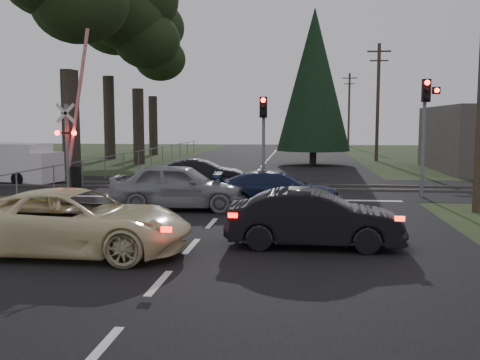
# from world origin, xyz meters

# --- Properties ---
(ground) EXTENTS (120.00, 120.00, 0.00)m
(ground) POSITION_xyz_m (0.00, 0.00, 0.00)
(ground) COLOR #273217
(ground) RESTS_ON ground
(road) EXTENTS (14.00, 100.00, 0.01)m
(road) POSITION_xyz_m (0.00, 10.00, 0.01)
(road) COLOR black
(road) RESTS_ON ground
(rail_corridor) EXTENTS (120.00, 8.00, 0.01)m
(rail_corridor) POSITION_xyz_m (0.00, 12.00, 0.01)
(rail_corridor) COLOR black
(rail_corridor) RESTS_ON ground
(stop_line) EXTENTS (13.00, 0.35, 0.00)m
(stop_line) POSITION_xyz_m (0.00, 8.20, 0.01)
(stop_line) COLOR silver
(stop_line) RESTS_ON ground
(rail_near) EXTENTS (120.00, 0.12, 0.10)m
(rail_near) POSITION_xyz_m (0.00, 11.20, 0.05)
(rail_near) COLOR #59544C
(rail_near) RESTS_ON ground
(rail_far) EXTENTS (120.00, 0.12, 0.10)m
(rail_far) POSITION_xyz_m (0.00, 12.80, 0.05)
(rail_far) COLOR #59544C
(rail_far) RESTS_ON ground
(crossing_signal) EXTENTS (1.62, 0.38, 6.96)m
(crossing_signal) POSITION_xyz_m (-7.27, 9.79, 2.06)
(crossing_signal) COLOR slate
(crossing_signal) RESTS_ON ground
(traffic_signal_right) EXTENTS (0.68, 0.48, 4.70)m
(traffic_signal_right) POSITION_xyz_m (7.55, 9.47, 3.31)
(traffic_signal_right) COLOR slate
(traffic_signal_right) RESTS_ON ground
(traffic_signal_center) EXTENTS (0.32, 0.48, 4.10)m
(traffic_signal_center) POSITION_xyz_m (1.00, 10.68, 2.81)
(traffic_signal_center) COLOR slate
(traffic_signal_center) RESTS_ON ground
(utility_pole_mid) EXTENTS (1.80, 0.26, 9.00)m
(utility_pole_mid) POSITION_xyz_m (8.50, 30.00, 4.73)
(utility_pole_mid) COLOR #4C3D2D
(utility_pole_mid) RESTS_ON ground
(utility_pole_far) EXTENTS (1.80, 0.26, 9.00)m
(utility_pole_far) POSITION_xyz_m (8.50, 55.00, 4.73)
(utility_pole_far) COLOR #4C3D2D
(utility_pole_far) RESTS_ON ground
(euc_tree_c) EXTENTS (6.00, 6.00, 13.20)m
(euc_tree_c) POSITION_xyz_m (-9.00, 25.00, 9.51)
(euc_tree_c) COLOR #473D33
(euc_tree_c) RESTS_ON ground
(euc_tree_d) EXTENTS (7.50, 7.50, 16.50)m
(euc_tree_d) POSITION_xyz_m (-13.00, 30.00, 11.91)
(euc_tree_d) COLOR #473D33
(euc_tree_d) RESTS_ON ground
(euc_tree_e) EXTENTS (6.00, 6.00, 13.20)m
(euc_tree_e) POSITION_xyz_m (-11.00, 36.00, 9.51)
(euc_tree_e) COLOR #473D33
(euc_tree_e) RESTS_ON ground
(conifer_tree) EXTENTS (5.20, 5.20, 11.00)m
(conifer_tree) POSITION_xyz_m (3.50, 26.00, 5.99)
(conifer_tree) COLOR #473D33
(conifer_tree) RESTS_ON ground
(fence_left) EXTENTS (0.10, 36.00, 1.20)m
(fence_left) POSITION_xyz_m (-7.80, 22.50, 0.00)
(fence_left) COLOR slate
(fence_left) RESTS_ON ground
(cream_coupe) EXTENTS (5.34, 2.47, 1.48)m
(cream_coupe) POSITION_xyz_m (-2.50, -1.00, 0.74)
(cream_coupe) COLOR #F4E6AF
(cream_coupe) RESTS_ON ground
(dark_hatchback) EXTENTS (4.21, 1.49, 1.38)m
(dark_hatchback) POSITION_xyz_m (2.95, 0.30, 0.69)
(dark_hatchback) COLOR black
(dark_hatchback) RESTS_ON ground
(silver_car) EXTENTS (4.76, 2.05, 1.60)m
(silver_car) POSITION_xyz_m (-1.55, 5.45, 0.80)
(silver_car) COLOR gray
(silver_car) RESTS_ON ground
(blue_sedan) EXTENTS (4.59, 2.15, 1.30)m
(blue_sedan) POSITION_xyz_m (1.82, 6.10, 0.65)
(blue_sedan) COLOR #162144
(blue_sedan) RESTS_ON ground
(dark_car_far) EXTENTS (4.12, 1.76, 1.32)m
(dark_car_far) POSITION_xyz_m (-1.88, 11.29, 0.66)
(dark_car_far) COLOR black
(dark_car_far) RESTS_ON ground
(white_van) EXTENTS (5.29, 2.78, 1.97)m
(white_van) POSITION_xyz_m (-11.66, 12.53, 1.00)
(white_van) COLOR white
(white_van) RESTS_ON ground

